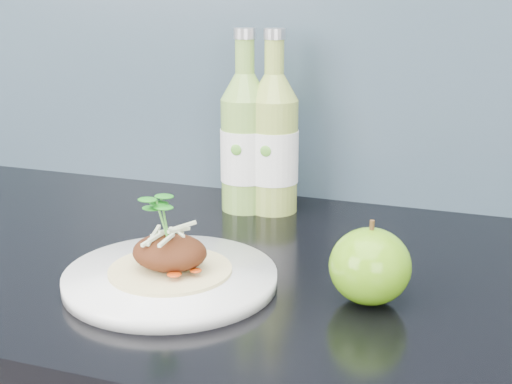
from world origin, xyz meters
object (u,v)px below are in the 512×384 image
(dinner_plate, at_px, (171,278))
(cider_bottle_right, at_px, (274,144))
(cider_bottle_left, at_px, (245,143))
(green_apple, at_px, (370,266))

(dinner_plate, height_order, cider_bottle_right, cider_bottle_right)
(cider_bottle_left, bearing_deg, cider_bottle_right, 30.06)
(cider_bottle_left, xyz_separation_m, cider_bottle_right, (0.04, 0.01, 0.00))
(green_apple, relative_size, cider_bottle_right, 0.40)
(dinner_plate, height_order, cider_bottle_left, cider_bottle_left)
(dinner_plate, xyz_separation_m, cider_bottle_right, (0.02, 0.30, 0.09))
(dinner_plate, distance_m, cider_bottle_right, 0.31)
(cider_bottle_left, bearing_deg, green_apple, -26.92)
(dinner_plate, distance_m, cider_bottle_left, 0.31)
(dinner_plate, relative_size, cider_bottle_right, 1.10)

